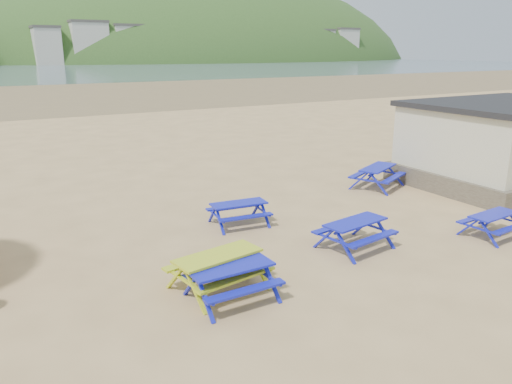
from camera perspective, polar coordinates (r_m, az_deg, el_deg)
ground at (r=14.10m, az=4.63°, el=-5.12°), size 400.00×400.00×0.00m
wet_sand at (r=66.43m, az=-23.68°, el=10.30°), size 400.00×400.00×0.00m
picnic_table_blue_a at (r=14.88m, az=-1.97°, el=-2.51°), size 1.78×1.50×0.69m
picnic_table_blue_c at (r=19.45m, az=13.69°, el=1.66°), size 2.41×2.23×0.81m
picnic_table_blue_d at (r=10.60m, az=-2.82°, el=-10.31°), size 1.81×1.47×0.75m
picnic_table_blue_e at (r=13.40m, az=11.22°, el=-4.80°), size 2.00×1.71×0.76m
picnic_table_blue_f at (r=15.49m, az=25.41°, el=-3.42°), size 1.67×1.38×0.66m
picnic_table_yellow at (r=11.02m, az=-4.33°, el=-9.07°), size 2.16×1.85×0.81m
amenity_block at (r=21.82m, az=26.63°, el=5.07°), size 7.40×5.40×3.15m
headland_town at (r=259.94m, az=-7.96°, el=12.53°), size 264.00×144.00×108.00m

